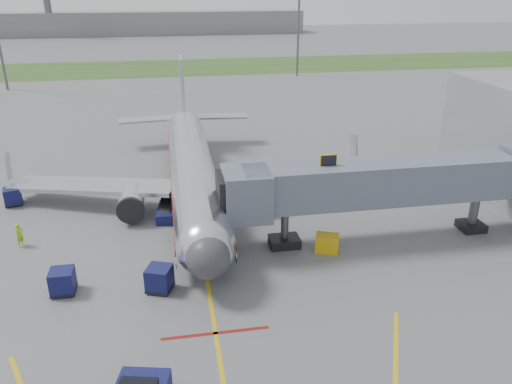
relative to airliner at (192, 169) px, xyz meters
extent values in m
plane|color=#565659|center=(0.00, -15.25, -2.65)|extent=(400.00, 400.00, 0.00)
cube|color=#2D4C1E|center=(0.00, 74.75, -2.64)|extent=(300.00, 25.00, 0.01)
cube|color=gold|center=(0.00, -17.25, -2.64)|extent=(0.25, 50.00, 0.01)
cube|color=maroon|center=(0.00, -19.25, -2.64)|extent=(6.00, 0.25, 0.01)
cylinder|color=silver|center=(0.00, -0.25, 0.05)|extent=(3.80, 28.00, 3.80)
sphere|color=silver|center=(0.00, -14.25, 0.05)|extent=(3.80, 3.80, 3.80)
sphere|color=#38383D|center=(0.00, -15.55, 0.05)|extent=(2.74, 2.74, 2.74)
cube|color=black|center=(0.00, -14.65, 0.60)|extent=(2.20, 1.20, 0.55)
cone|color=silver|center=(0.00, 16.25, 0.05)|extent=(3.80, 5.00, 3.80)
cube|color=#B7BAC1|center=(0.00, 15.75, 4.05)|extent=(0.35, 4.20, 7.00)
cube|color=#B7BAC1|center=(-8.50, -0.25, -0.85)|extent=(15.10, 8.59, 1.13)
cube|color=#B7BAC1|center=(8.50, -0.25, -0.85)|extent=(15.10, 8.59, 1.13)
cylinder|color=silver|center=(-5.20, -3.25, -1.30)|extent=(2.10, 3.60, 2.10)
cylinder|color=silver|center=(5.20, -3.25, -1.30)|extent=(2.10, 3.60, 2.10)
cube|color=maroon|center=(1.92, -0.25, -0.30)|extent=(0.05, 28.00, 0.45)
cube|color=navy|center=(1.92, -0.25, -1.20)|extent=(0.05, 28.00, 0.35)
cylinder|color=black|center=(0.00, -13.25, -2.35)|extent=(0.28, 0.70, 0.70)
cylinder|color=black|center=(-2.60, 0.25, -2.20)|extent=(0.50, 1.00, 1.00)
cylinder|color=black|center=(2.60, 0.25, -2.20)|extent=(0.50, 1.00, 1.00)
cube|color=slate|center=(13.00, -10.25, 1.95)|extent=(20.00, 3.00, 3.00)
cube|color=slate|center=(3.20, -10.25, 1.75)|extent=(3.20, 3.60, 3.40)
cube|color=black|center=(2.00, -10.25, 1.75)|extent=(1.60, 3.00, 2.80)
cube|color=#D09B0C|center=(9.00, -10.25, 3.75)|extent=(1.20, 0.15, 1.00)
cylinder|color=#595B60|center=(6.00, -10.25, -1.10)|extent=(0.56, 0.56, 3.10)
cube|color=black|center=(6.00, -10.25, -2.30)|extent=(2.20, 1.60, 0.70)
cylinder|color=#595B60|center=(21.00, -10.25, -1.10)|extent=(0.70, 0.70, 3.10)
cube|color=black|center=(21.00, -10.25, -2.35)|extent=(1.80, 1.80, 0.60)
cylinder|color=#595B60|center=(25.00, 59.75, 7.35)|extent=(0.44, 0.44, 20.00)
cube|color=slate|center=(-10.00, 154.75, 1.35)|extent=(120.00, 14.00, 8.00)
cube|color=#0D0C38|center=(-3.00, -14.43, -1.75)|extent=(1.87, 1.87, 1.46)
cube|color=black|center=(-3.00, -14.43, -2.48)|extent=(1.94, 1.94, 0.11)
cylinder|color=black|center=(-3.73, -14.76, -2.51)|extent=(0.29, 0.32, 0.26)
cylinder|color=black|center=(-2.67, -15.15, -2.51)|extent=(0.29, 0.32, 0.26)
cylinder|color=black|center=(-3.34, -13.70, -2.51)|extent=(0.29, 0.32, 0.26)
cylinder|color=black|center=(-2.28, -14.09, -2.51)|extent=(0.29, 0.32, 0.26)
cube|color=#0D0C38|center=(-8.92, -13.67, -1.77)|extent=(1.43, 1.43, 1.43)
cube|color=black|center=(-8.92, -13.67, -2.48)|extent=(1.48, 1.48, 0.11)
cylinder|color=black|center=(-9.47, -14.22, -2.52)|extent=(0.20, 0.26, 0.26)
cylinder|color=black|center=(-8.37, -14.22, -2.52)|extent=(0.20, 0.26, 0.26)
cylinder|color=black|center=(-9.48, -13.11, -2.52)|extent=(0.20, 0.26, 0.26)
cylinder|color=black|center=(-8.37, -13.11, -2.52)|extent=(0.20, 0.26, 0.26)
cube|color=#0D0C38|center=(-15.53, 1.06, -1.80)|extent=(1.66, 1.66, 1.38)
cube|color=black|center=(-15.53, 1.06, -2.49)|extent=(1.72, 1.72, 0.11)
cylinder|color=black|center=(-15.92, 0.41, -2.52)|extent=(0.25, 0.29, 0.25)
cylinder|color=black|center=(-14.88, 0.66, -2.52)|extent=(0.25, 0.29, 0.25)
cylinder|color=black|center=(-16.17, 1.45, -2.52)|extent=(0.25, 0.29, 0.25)
cylinder|color=black|center=(-15.13, 1.70, -2.52)|extent=(0.25, 0.29, 0.25)
cube|color=#0D0C38|center=(-2.50, -3.78, -2.23)|extent=(1.65, 3.47, 0.84)
cube|color=black|center=(-2.45, -3.32, -1.34)|extent=(1.23, 3.82, 1.31)
cylinder|color=black|center=(-3.09, -4.93, -2.38)|extent=(0.26, 0.54, 0.52)
cylinder|color=black|center=(-2.17, -5.03, -2.38)|extent=(0.26, 0.54, 0.52)
cylinder|color=black|center=(-2.84, -2.53, -2.38)|extent=(0.26, 0.54, 0.52)
cylinder|color=black|center=(-1.91, -2.63, -2.38)|extent=(0.26, 0.54, 0.52)
cube|color=#D09B0C|center=(8.83, -11.57, -1.99)|extent=(1.92, 1.62, 1.31)
cylinder|color=black|center=(8.32, -11.37, -2.48)|extent=(0.32, 0.38, 0.33)
cylinder|color=black|center=(9.33, -11.77, -2.48)|extent=(0.32, 0.38, 0.33)
imported|color=#98D018|center=(-13.04, -6.87, -1.74)|extent=(0.69, 0.79, 1.81)
camera|label=1|loc=(-1.73, -41.65, 15.30)|focal=35.00mm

